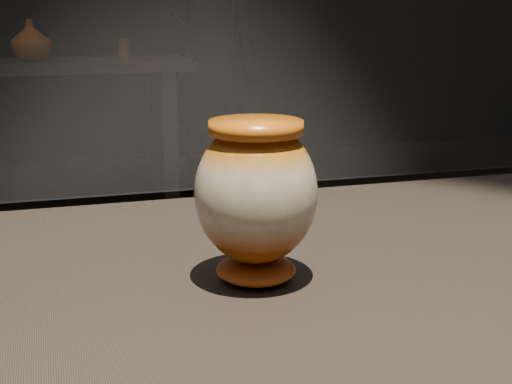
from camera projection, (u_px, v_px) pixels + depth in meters
main_vase at (256, 195)px, 0.75m from camera, size 0.16×0.16×0.17m
back_shelf at (5, 112)px, 3.82m from camera, size 2.00×0.60×0.90m
back_vase_mid at (31, 40)px, 3.80m from camera, size 0.27×0.27×0.22m
back_vase_right at (124, 49)px, 3.88m from camera, size 0.06×0.06×0.11m
visitor at (212, 58)px, 4.42m from camera, size 0.64×0.43×1.75m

